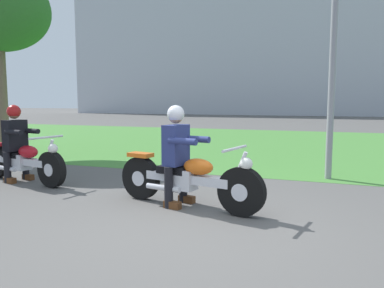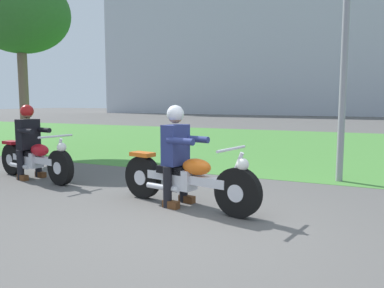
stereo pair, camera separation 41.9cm
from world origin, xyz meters
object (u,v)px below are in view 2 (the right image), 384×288
at_px(motorcycle_lead, 186,179).
at_px(rider_follow, 29,136).
at_px(tree_roadside, 20,14).
at_px(rider_lead, 177,147).
at_px(motorcycle_follow, 35,159).

xyz_separation_m(motorcycle_lead, rider_follow, (-3.50, 0.51, 0.42)).
bearing_deg(tree_roadside, motorcycle_lead, -25.49).
xyz_separation_m(rider_follow, tree_roadside, (-3.02, 2.60, 2.99)).
bearing_deg(rider_lead, rider_follow, -176.37).
xyz_separation_m(rider_lead, motorcycle_follow, (-3.17, 0.43, -0.43)).
distance_m(motorcycle_lead, tree_roadside, 7.99).
bearing_deg(rider_follow, rider_lead, 3.63).
height_order(motorcycle_lead, rider_lead, rider_lead).
bearing_deg(tree_roadside, rider_lead, -25.79).
height_order(rider_lead, tree_roadside, tree_roadside).
bearing_deg(motorcycle_lead, rider_follow, -176.58).
relative_size(rider_follow, tree_roadside, 0.28).
bearing_deg(motorcycle_follow, rider_follow, 179.13).
distance_m(motorcycle_follow, rider_follow, 0.46).
relative_size(rider_lead, motorcycle_follow, 0.64).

